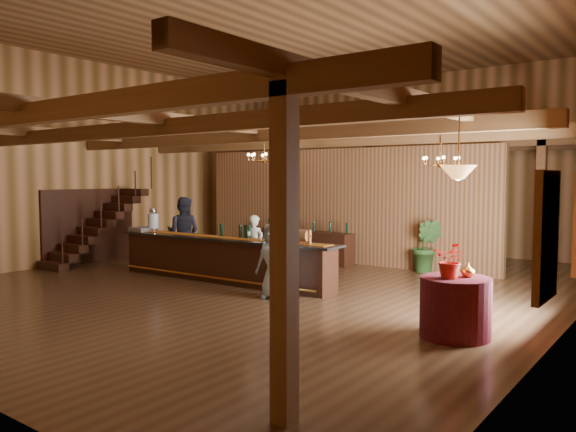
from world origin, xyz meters
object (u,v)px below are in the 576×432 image
Objects in this scene: beverage_dispenser at (153,220)px; backbar_shelf at (306,246)px; raffle_drum at (304,236)px; floor_plant at (427,246)px; pendant_lamp at (458,172)px; round_table at (455,307)px; guest at (274,260)px; staff_second at (183,232)px; chandelier_right at (441,161)px; chandelier_left at (264,157)px; tasting_bar at (222,259)px; bartender at (254,246)px.

beverage_dispenser is 4.26m from backbar_shelf.
raffle_drum is 0.26× the size of floor_plant.
beverage_dispenser is 6.75m from floor_plant.
beverage_dispenser is 8.25m from pendant_lamp.
guest reaches higher than round_table.
staff_second is at bearing 154.14° from guest.
round_table is 1.27× the size of chandelier_right.
staff_second is (-2.12, -0.70, -1.90)m from chandelier_left.
pendant_lamp reaches higher than beverage_dispenser.
round_table is 8.16m from staff_second.
floor_plant is at bearing -177.70° from staff_second.
chandelier_left and chandelier_right have the same top height.
backbar_shelf is 2.05× the size of guest.
chandelier_left is at bearing 33.34° from beverage_dispenser.
beverage_dispenser reaches higher than guest.
tasting_bar is at bearing 168.30° from pendant_lamp.
tasting_bar is 7.41× the size of chandelier_left.
chandelier_right is 0.44× the size of staff_second.
chandelier_left is 2.93m from staff_second.
guest is at bearing -47.39° from chandelier_left.
floor_plant is (1.19, 4.51, -0.08)m from guest.
backbar_shelf is 3.42m from staff_second.
chandelier_left is at bearing 146.42° from raffle_drum.
guest reaches higher than backbar_shelf.
tasting_bar is 4.06× the size of bartender.
beverage_dispenser is 0.41× the size of bartender.
pendant_lamp is at bearing -8.23° from beverage_dispenser.
backbar_shelf is at bearing 95.77° from chandelier_left.
beverage_dispenser is 0.75× the size of chandelier_right.
chandelier_left is at bearing -78.04° from backbar_shelf.
tasting_bar is 2.31m from raffle_drum.
guest is (2.03, -0.72, 0.24)m from tasting_bar.
raffle_drum is 0.43× the size of chandelier_right.
guest is (2.03, -2.21, -2.08)m from chandelier_left.
chandelier_right is at bearing 115.10° from round_table.
backbar_shelf is (-2.42, 3.56, -0.74)m from raffle_drum.
tasting_bar is 2.75m from chandelier_left.
chandelier_right reaches higher than tasting_bar.
backbar_shelf is 3.77× the size of chandelier_right.
chandelier_left is at bearing -144.52° from floor_plant.
tasting_bar is 17.43× the size of raffle_drum.
backbar_shelf is at bearing 164.72° from chandelier_right.
chandelier_right is 4.22m from guest.
tasting_bar is 2.17m from guest.
tasting_bar is 6.59× the size of pendant_lamp.
beverage_dispenser is 0.33× the size of staff_second.
tasting_bar reaches higher than backbar_shelf.
round_table is 4.57m from chandelier_right.
guest is at bearing -21.27° from tasting_bar.
beverage_dispenser is at bearing -113.96° from backbar_shelf.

